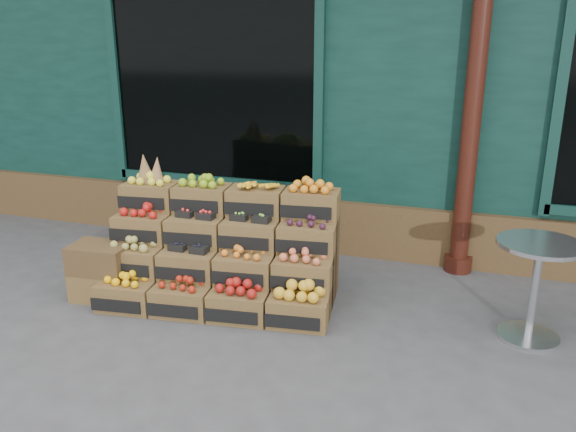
% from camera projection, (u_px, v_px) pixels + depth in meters
% --- Properties ---
extents(ground, '(60.00, 60.00, 0.00)m').
position_uv_depth(ground, '(283.00, 348.00, 4.35)').
color(ground, '#404042').
rests_on(ground, ground).
extents(shop_facade, '(12.00, 6.24, 4.80)m').
position_uv_depth(shop_facade, '(398.00, 33.00, 8.25)').
color(shop_facade, '#0D2D27').
rests_on(shop_facade, ground).
extents(crate_display, '(2.16, 1.26, 1.28)m').
position_uv_depth(crate_display, '(223.00, 256.00, 5.15)').
color(crate_display, brown).
rests_on(crate_display, ground).
extents(spare_crates, '(0.56, 0.41, 0.52)m').
position_uv_depth(spare_crates, '(102.00, 271.00, 5.14)').
color(spare_crates, brown).
rests_on(spare_crates, ground).
extents(bistro_table, '(0.65, 0.65, 0.82)m').
position_uv_depth(bistro_table, '(536.00, 279.00, 4.35)').
color(bistro_table, silver).
rests_on(bistro_table, ground).
extents(shopkeeper, '(0.73, 0.52, 1.88)m').
position_uv_depth(shopkeeper, '(240.00, 149.00, 7.24)').
color(shopkeeper, '#17521A').
rests_on(shopkeeper, ground).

